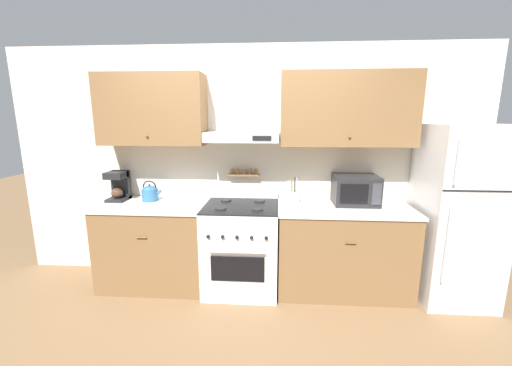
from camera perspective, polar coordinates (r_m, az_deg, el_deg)
ground_plane at (r=3.33m, az=-3.22°, el=-20.89°), size 16.00×16.00×0.00m
wall_back at (r=3.42m, az=-1.36°, el=6.65°), size 5.20×0.46×2.55m
counter_left at (r=3.63m, az=-17.83°, el=-10.47°), size 1.13×0.66×0.91m
counter_right at (r=3.46m, az=15.46°, el=-11.48°), size 1.35×0.66×0.91m
stove_range at (r=3.38m, az=-2.65°, el=-11.50°), size 0.76×0.71×1.00m
refrigerator at (r=3.65m, az=32.57°, el=-4.78°), size 0.67×0.72×1.74m
tea_kettle at (r=3.60m, az=-18.70°, el=-1.70°), size 0.22×0.17×0.23m
coffee_maker at (r=3.76m, az=-23.67°, el=-0.38°), size 0.19×0.24×0.32m
microwave at (r=3.42m, az=17.63°, el=-1.20°), size 0.45×0.36×0.30m
utensil_crock at (r=3.33m, az=6.89°, el=-2.56°), size 0.14×0.14×0.28m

